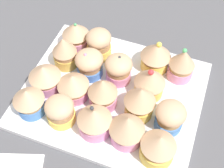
# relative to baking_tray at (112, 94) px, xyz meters

# --- Properties ---
(ground_plane) EXTENTS (1.80, 1.80, 0.03)m
(ground_plane) POSITION_rel_baking_tray_xyz_m (0.00, 0.00, -0.02)
(ground_plane) COLOR #4C4C51
(baking_tray) EXTENTS (0.30, 0.37, 0.01)m
(baking_tray) POSITION_rel_baking_tray_xyz_m (0.00, 0.00, 0.00)
(baking_tray) COLOR silver
(baking_tray) RESTS_ON ground_plane
(cupcake_0) EXTENTS (0.06, 0.06, 0.07)m
(cupcake_0) POSITION_rel_baking_tray_xyz_m (-0.10, -0.12, 0.04)
(cupcake_0) COLOR #EFC651
(cupcake_0) RESTS_ON baking_tray
(cupcake_1) EXTENTS (0.06, 0.06, 0.07)m
(cupcake_1) POSITION_rel_baking_tray_xyz_m (-0.04, -0.13, 0.04)
(cupcake_1) COLOR #477AC6
(cupcake_1) RESTS_ON baking_tray
(cupcake_2) EXTENTS (0.05, 0.05, 0.08)m
(cupcake_2) POSITION_rel_baking_tray_xyz_m (0.09, -0.12, 0.05)
(cupcake_2) COLOR pink
(cupcake_2) RESTS_ON baking_tray
(cupcake_3) EXTENTS (0.07, 0.07, 0.08)m
(cupcake_3) POSITION_rel_baking_tray_xyz_m (-0.09, -0.06, 0.05)
(cupcake_3) COLOR pink
(cupcake_3) RESTS_ON baking_tray
(cupcake_4) EXTENTS (0.06, 0.06, 0.08)m
(cupcake_4) POSITION_rel_baking_tray_xyz_m (-0.03, -0.07, 0.05)
(cupcake_4) COLOR #EFC651
(cupcake_4) RESTS_ON baking_tray
(cupcake_5) EXTENTS (0.06, 0.06, 0.08)m
(cupcake_5) POSITION_rel_baking_tray_xyz_m (0.03, -0.07, 0.04)
(cupcake_5) COLOR #EFC651
(cupcake_5) RESTS_ON baking_tray
(cupcake_6) EXTENTS (0.07, 0.07, 0.08)m
(cupcake_6) POSITION_rel_baking_tray_xyz_m (0.10, -0.06, 0.04)
(cupcake_6) COLOR #EFC651
(cupcake_6) RESTS_ON baking_tray
(cupcake_7) EXTENTS (0.07, 0.07, 0.07)m
(cupcake_7) POSITION_rel_baking_tray_xyz_m (-0.09, 0.00, 0.04)
(cupcake_7) COLOR pink
(cupcake_7) RESTS_ON baking_tray
(cupcake_8) EXTENTS (0.06, 0.06, 0.08)m
(cupcake_8) POSITION_rel_baking_tray_xyz_m (-0.03, 0.01, 0.05)
(cupcake_8) COLOR pink
(cupcake_8) RESTS_ON baking_tray
(cupcake_9) EXTENTS (0.06, 0.06, 0.07)m
(cupcake_9) POSITION_rel_baking_tray_xyz_m (0.04, 0.00, 0.04)
(cupcake_9) COLOR pink
(cupcake_9) RESTS_ON baking_tray
(cupcake_10) EXTENTS (0.06, 0.06, 0.06)m
(cupcake_10) POSITION_rel_baking_tray_xyz_m (-0.09, 0.07, 0.04)
(cupcake_10) COLOR #EFC651
(cupcake_10) RESTS_ON baking_tray
(cupcake_11) EXTENTS (0.06, 0.06, 0.06)m
(cupcake_11) POSITION_rel_baking_tray_xyz_m (-0.03, 0.07, 0.04)
(cupcake_11) COLOR pink
(cupcake_11) RESTS_ON baking_tray
(cupcake_12) EXTENTS (0.06, 0.06, 0.07)m
(cupcake_12) POSITION_rel_baking_tray_xyz_m (0.03, 0.06, 0.04)
(cupcake_12) COLOR #477AC6
(cupcake_12) RESTS_ON baking_tray
(cupcake_13) EXTENTS (0.06, 0.06, 0.07)m
(cupcake_13) POSITION_rel_baking_tray_xyz_m (0.09, 0.06, 0.04)
(cupcake_13) COLOR #EFC651
(cupcake_13) RESTS_ON baking_tray
(cupcake_14) EXTENTS (0.06, 0.06, 0.07)m
(cupcake_14) POSITION_rel_baking_tray_xyz_m (-0.10, 0.13, 0.04)
(cupcake_14) COLOR #477AC6
(cupcake_14) RESTS_ON baking_tray
(cupcake_15) EXTENTS (0.07, 0.07, 0.07)m
(cupcake_15) POSITION_rel_baking_tray_xyz_m (-0.03, 0.13, 0.04)
(cupcake_15) COLOR pink
(cupcake_15) RESTS_ON baking_tray
(cupcake_16) EXTENTS (0.05, 0.05, 0.08)m
(cupcake_16) POSITION_rel_baking_tray_xyz_m (0.04, 0.12, 0.05)
(cupcake_16) COLOR #EFC651
(cupcake_16) RESTS_ON baking_tray
(cupcake_17) EXTENTS (0.06, 0.06, 0.07)m
(cupcake_17) POSITION_rel_baking_tray_xyz_m (0.10, 0.12, 0.04)
(cupcake_17) COLOR pink
(cupcake_17) RESTS_ON baking_tray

